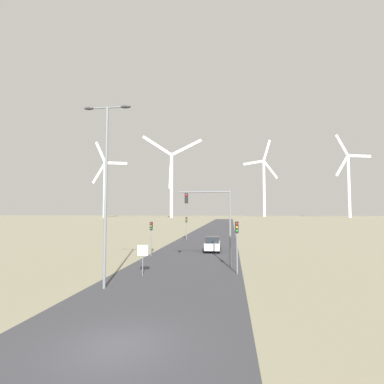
{
  "coord_description": "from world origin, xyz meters",
  "views": [
    {
      "loc": [
        4.17,
        -10.76,
        4.9
      ],
      "look_at": [
        0.0,
        21.01,
        6.92
      ],
      "focal_mm": 28.0,
      "sensor_mm": 36.0,
      "label": 1
    }
  ],
  "objects_px": {
    "wind_turbine_center": "(264,182)",
    "wind_turbine_right": "(349,179)",
    "streetlamp": "(106,175)",
    "car_approaching": "(212,244)",
    "wind_turbine_left": "(171,178)",
    "stop_sign_near": "(143,254)",
    "traffic_light_post_near_right": "(237,235)",
    "traffic_light_post_mid_left": "(186,223)",
    "traffic_light_post_near_left": "(151,231)",
    "traffic_light_mast_overhead": "(213,212)",
    "wind_turbine_far_left": "(105,183)"
  },
  "relations": [
    {
      "from": "wind_turbine_center",
      "to": "wind_turbine_right",
      "type": "bearing_deg",
      "value": -18.37
    },
    {
      "from": "wind_turbine_center",
      "to": "wind_turbine_right",
      "type": "xyz_separation_m",
      "value": [
        59.15,
        -19.65,
        -0.54
      ]
    },
    {
      "from": "streetlamp",
      "to": "wind_turbine_center",
      "type": "bearing_deg",
      "value": 81.48
    },
    {
      "from": "car_approaching",
      "to": "wind_turbine_left",
      "type": "height_order",
      "value": "wind_turbine_left"
    },
    {
      "from": "streetlamp",
      "to": "stop_sign_near",
      "type": "height_order",
      "value": "streetlamp"
    },
    {
      "from": "traffic_light_post_near_right",
      "to": "traffic_light_post_mid_left",
      "type": "bearing_deg",
      "value": 106.65
    },
    {
      "from": "traffic_light_post_near_left",
      "to": "wind_turbine_right",
      "type": "bearing_deg",
      "value": 64.72
    },
    {
      "from": "traffic_light_post_near_right",
      "to": "car_approaching",
      "type": "bearing_deg",
      "value": 102.25
    },
    {
      "from": "stop_sign_near",
      "to": "car_approaching",
      "type": "relative_size",
      "value": 0.55
    },
    {
      "from": "car_approaching",
      "to": "traffic_light_post_mid_left",
      "type": "bearing_deg",
      "value": 110.26
    },
    {
      "from": "wind_turbine_center",
      "to": "wind_turbine_right",
      "type": "distance_m",
      "value": 62.33
    },
    {
      "from": "stop_sign_near",
      "to": "wind_turbine_right",
      "type": "distance_m",
      "value": 231.99
    },
    {
      "from": "traffic_light_post_mid_left",
      "to": "stop_sign_near",
      "type": "bearing_deg",
      "value": -88.13
    },
    {
      "from": "stop_sign_near",
      "to": "traffic_light_mast_overhead",
      "type": "height_order",
      "value": "traffic_light_mast_overhead"
    },
    {
      "from": "traffic_light_post_near_right",
      "to": "wind_turbine_left",
      "type": "height_order",
      "value": "wind_turbine_left"
    },
    {
      "from": "traffic_light_mast_overhead",
      "to": "wind_turbine_far_left",
      "type": "relative_size",
      "value": 0.12
    },
    {
      "from": "car_approaching",
      "to": "traffic_light_post_near_left",
      "type": "bearing_deg",
      "value": -147.06
    },
    {
      "from": "traffic_light_post_mid_left",
      "to": "traffic_light_post_near_right",
      "type": "bearing_deg",
      "value": -73.35
    },
    {
      "from": "traffic_light_post_near_right",
      "to": "stop_sign_near",
      "type": "bearing_deg",
      "value": -167.42
    },
    {
      "from": "wind_turbine_far_left",
      "to": "wind_turbine_left",
      "type": "bearing_deg",
      "value": -3.67
    },
    {
      "from": "traffic_light_post_near_left",
      "to": "wind_turbine_far_left",
      "type": "relative_size",
      "value": 0.07
    },
    {
      "from": "wind_turbine_far_left",
      "to": "wind_turbine_right",
      "type": "distance_m",
      "value": 180.01
    },
    {
      "from": "traffic_light_post_near_right",
      "to": "traffic_light_mast_overhead",
      "type": "xyz_separation_m",
      "value": [
        -2.02,
        2.41,
        1.84
      ]
    },
    {
      "from": "traffic_light_mast_overhead",
      "to": "wind_turbine_left",
      "type": "distance_m",
      "value": 185.16
    },
    {
      "from": "streetlamp",
      "to": "traffic_light_post_near_right",
      "type": "distance_m",
      "value": 10.93
    },
    {
      "from": "car_approaching",
      "to": "wind_turbine_right",
      "type": "distance_m",
      "value": 217.6
    },
    {
      "from": "wind_turbine_left",
      "to": "stop_sign_near",
      "type": "bearing_deg",
      "value": -79.24
    },
    {
      "from": "traffic_light_post_mid_left",
      "to": "wind_turbine_center",
      "type": "bearing_deg",
      "value": 80.24
    },
    {
      "from": "traffic_light_post_near_right",
      "to": "wind_turbine_far_left",
      "type": "bearing_deg",
      "value": 116.57
    },
    {
      "from": "stop_sign_near",
      "to": "traffic_light_post_mid_left",
      "type": "distance_m",
      "value": 28.54
    },
    {
      "from": "traffic_light_mast_overhead",
      "to": "traffic_light_post_mid_left",
      "type": "bearing_deg",
      "value": 103.83
    },
    {
      "from": "traffic_light_post_near_right",
      "to": "wind_turbine_far_left",
      "type": "height_order",
      "value": "wind_turbine_far_left"
    },
    {
      "from": "stop_sign_near",
      "to": "wind_turbine_center",
      "type": "height_order",
      "value": "wind_turbine_center"
    },
    {
      "from": "traffic_light_post_near_left",
      "to": "wind_turbine_far_left",
      "type": "height_order",
      "value": "wind_turbine_far_left"
    },
    {
      "from": "traffic_light_post_near_left",
      "to": "wind_turbine_left",
      "type": "distance_m",
      "value": 178.39
    },
    {
      "from": "traffic_light_post_near_left",
      "to": "stop_sign_near",
      "type": "bearing_deg",
      "value": -78.33
    },
    {
      "from": "traffic_light_post_near_left",
      "to": "traffic_light_post_near_right",
      "type": "distance_m",
      "value": 12.29
    },
    {
      "from": "traffic_light_post_near_left",
      "to": "traffic_light_mast_overhead",
      "type": "distance_m",
      "value": 9.42
    },
    {
      "from": "stop_sign_near",
      "to": "traffic_light_post_mid_left",
      "type": "xyz_separation_m",
      "value": [
        -0.93,
        28.5,
        1.22
      ]
    },
    {
      "from": "traffic_light_mast_overhead",
      "to": "wind_turbine_left",
      "type": "height_order",
      "value": "wind_turbine_left"
    },
    {
      "from": "car_approaching",
      "to": "wind_turbine_far_left",
      "type": "relative_size",
      "value": 0.07
    },
    {
      "from": "traffic_light_mast_overhead",
      "to": "traffic_light_post_near_left",
      "type": "bearing_deg",
      "value": 140.86
    },
    {
      "from": "streetlamp",
      "to": "wind_turbine_left",
      "type": "distance_m",
      "value": 191.33
    },
    {
      "from": "car_approaching",
      "to": "wind_turbine_center",
      "type": "distance_m",
      "value": 220.3
    },
    {
      "from": "car_approaching",
      "to": "wind_turbine_far_left",
      "type": "height_order",
      "value": "wind_turbine_far_left"
    },
    {
      "from": "wind_turbine_right",
      "to": "traffic_light_post_near_left",
      "type": "bearing_deg",
      "value": -115.28
    },
    {
      "from": "traffic_light_post_near_right",
      "to": "traffic_light_post_mid_left",
      "type": "height_order",
      "value": "traffic_light_post_near_right"
    },
    {
      "from": "traffic_light_post_near_left",
      "to": "car_approaching",
      "type": "distance_m",
      "value": 7.9
    },
    {
      "from": "traffic_light_post_mid_left",
      "to": "wind_turbine_left",
      "type": "height_order",
      "value": "wind_turbine_left"
    },
    {
      "from": "streetlamp",
      "to": "traffic_light_mast_overhead",
      "type": "xyz_separation_m",
      "value": [
        6.43,
        7.91,
        -2.4
      ]
    }
  ]
}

